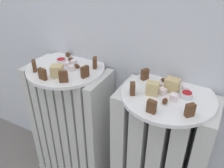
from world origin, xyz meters
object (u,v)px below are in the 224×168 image
object	(u,v)px
plate_right	(168,96)
jam_bowl_left	(61,61)
fork	(60,72)
radiator_right	(158,160)
jam_bowl_right	(187,95)
plate_left	(66,68)
radiator_left	(73,127)

from	to	relation	value
plate_right	jam_bowl_left	size ratio (longest dim) A/B	7.65
jam_bowl_left	fork	bearing A→B (deg)	-54.98
radiator_right	jam_bowl_right	xyz separation A→B (m)	(0.06, 0.01, 0.32)
plate_left	plate_right	xyz separation A→B (m)	(0.41, 0.00, 0.00)
radiator_left	fork	bearing A→B (deg)	-75.83
plate_left	fork	world-z (taller)	fork
plate_left	radiator_right	bearing A→B (deg)	0.00
jam_bowl_left	jam_bowl_right	world-z (taller)	same
plate_right	jam_bowl_left	bearing A→B (deg)	177.97
radiator_right	plate_right	distance (m)	0.30
jam_bowl_right	fork	world-z (taller)	jam_bowl_right
radiator_left	radiator_right	world-z (taller)	same
radiator_left	plate_left	xyz separation A→B (m)	(0.00, 0.00, 0.30)
plate_right	radiator_left	bearing A→B (deg)	180.00
radiator_right	plate_right	bearing A→B (deg)	-63.43
radiator_right	radiator_left	bearing A→B (deg)	-180.00
plate_right	radiator_right	bearing A→B (deg)	116.57
plate_left	jam_bowl_right	xyz separation A→B (m)	(0.46, 0.01, 0.02)
radiator_left	jam_bowl_right	xyz separation A→B (m)	(0.46, 0.01, 0.32)
plate_left	jam_bowl_left	world-z (taller)	jam_bowl_left
fork	plate_left	bearing A→B (deg)	104.17
radiator_left	plate_right	distance (m)	0.50
radiator_left	fork	size ratio (longest dim) A/B	6.23
radiator_left	radiator_right	distance (m)	0.41
plate_left	fork	xyz separation A→B (m)	(0.01, -0.05, 0.01)
radiator_left	radiator_right	xyz separation A→B (m)	(0.41, 0.00, 0.00)
radiator_right	jam_bowl_right	bearing A→B (deg)	7.28
plate_left	jam_bowl_right	size ratio (longest dim) A/B	7.94
plate_left	fork	distance (m)	0.05
plate_right	jam_bowl_right	world-z (taller)	jam_bowl_right
radiator_right	plate_left	xyz separation A→B (m)	(-0.41, -0.00, 0.30)
radiator_right	plate_left	world-z (taller)	plate_left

